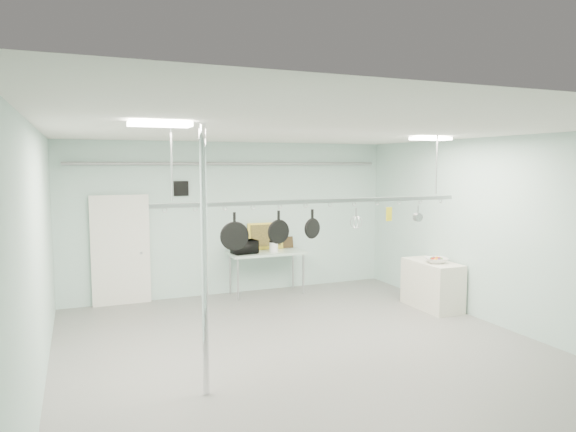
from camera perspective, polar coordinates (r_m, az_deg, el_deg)
name	(u,v)px	position (r m, az deg, el deg)	size (l,w,h in m)	color
floor	(314,356)	(7.61, 2.88, -15.32)	(8.00, 8.00, 0.00)	gray
ceiling	(315,131)	(7.11, 3.01, 9.42)	(7.00, 8.00, 0.02)	silver
back_wall	(234,218)	(10.90, -6.06, -0.25)	(7.00, 0.02, 3.20)	silver
right_wall	(505,233)	(9.22, 22.95, -1.77)	(0.02, 8.00, 3.20)	silver
door	(121,251)	(10.52, -18.09, -3.75)	(1.10, 0.10, 2.20)	silver
wall_vent	(181,189)	(10.58, -11.81, 3.01)	(0.30, 0.04, 0.30)	black
conduit_pipe	(234,164)	(10.75, -5.99, 5.81)	(0.07, 0.07, 6.60)	gray
chrome_pole	(204,262)	(6.07, -9.27, -5.08)	(0.08, 0.08, 3.20)	silver
prep_table	(267,255)	(10.82, -2.38, -4.37)	(1.60, 0.70, 0.91)	#AFCEBF
side_cabinet	(432,285)	(10.23, 15.72, -7.37)	(0.60, 1.20, 0.90)	silver
pot_rack	(318,199)	(7.47, 3.37, 1.87)	(4.80, 0.06, 1.00)	#B7B7BC
light_panel_left	(160,124)	(5.69, -14.04, 9.88)	(0.65, 0.30, 0.05)	white
light_panel_right	(431,139)	(8.89, 15.56, 8.29)	(0.65, 0.30, 0.05)	white
microwave	(245,247)	(10.60, -4.85, -3.45)	(0.50, 0.34, 0.28)	black
coffee_canister	(274,247)	(10.77, -1.60, -3.47)	(0.18, 0.18, 0.21)	white
painting_large	(265,236)	(11.07, -2.54, -2.24)	(0.78, 0.05, 0.58)	gold
painting_small	(286,242)	(11.27, -0.18, -2.94)	(0.30, 0.04, 0.25)	#312311
fruit_bowl	(436,260)	(10.00, 16.15, -4.75)	(0.41, 0.41, 0.10)	silver
skillet_left	(235,231)	(7.06, -5.97, -1.72)	(0.40, 0.06, 0.53)	black
skillet_mid	(279,227)	(7.26, -1.05, -1.28)	(0.34, 0.06, 0.48)	black
skillet_right	(312,223)	(7.46, 2.71, -0.80)	(0.30, 0.06, 0.41)	black
whisk	(356,218)	(7.80, 7.58, -0.24)	(0.19, 0.19, 0.32)	silver
grater	(389,214)	(8.10, 11.16, 0.22)	(0.10, 0.02, 0.23)	gold
saucepan	(418,213)	(8.41, 14.23, 0.30)	(0.14, 0.08, 0.25)	#A5A4A9
fruit_cluster	(436,258)	(9.99, 16.16, -4.53)	(0.24, 0.24, 0.09)	#A4170F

